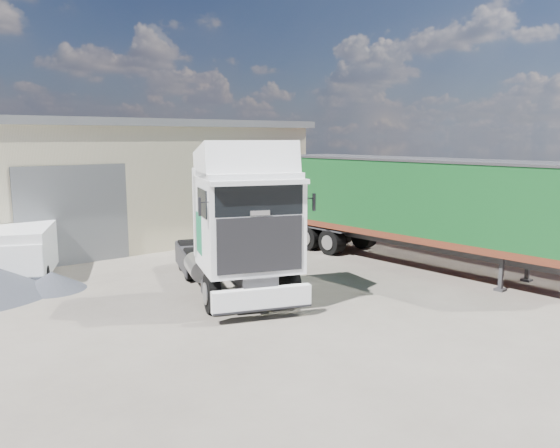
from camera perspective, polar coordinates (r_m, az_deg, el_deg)
ground at (r=13.59m, az=1.09°, el=-10.68°), size 120.00×120.00×0.00m
brick_boundary_wall at (r=25.44m, az=12.85°, el=1.32°), size 0.35×26.00×2.50m
tractor_unit at (r=15.63m, az=-4.17°, el=-0.87°), size 4.62×7.05×4.51m
box_trailer at (r=20.05m, az=13.99°, el=2.38°), size 3.07×11.68×3.84m
panel_van at (r=20.00m, az=-25.06°, el=-2.47°), size 3.20×4.50×1.71m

